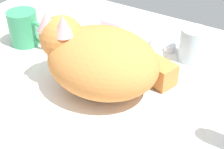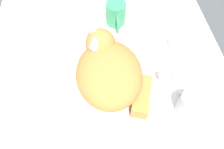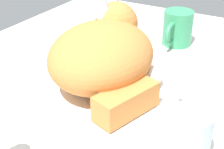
{
  "view_description": "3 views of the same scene",
  "coord_description": "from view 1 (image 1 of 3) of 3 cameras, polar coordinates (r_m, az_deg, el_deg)",
  "views": [
    {
      "loc": [
        32.13,
        -45.57,
        42.49
      ],
      "look_at": [
        2.17,
        0.22,
        4.55
      ],
      "focal_mm": 52.63,
      "sensor_mm": 36.0,
      "label": 1
    },
    {
      "loc": [
        33.03,
        -2.83,
        59.33
      ],
      "look_at": [
        -0.58,
        0.92,
        5.67
      ],
      "focal_mm": 33.77,
      "sensor_mm": 36.0,
      "label": 2
    },
    {
      "loc": [
        49.95,
        31.21,
        35.64
      ],
      "look_at": [
        0.49,
        2.65,
        3.85
      ],
      "focal_mm": 53.55,
      "sensor_mm": 36.0,
      "label": 3
    }
  ],
  "objects": [
    {
      "name": "sink_basin",
      "position": [
        0.7,
        -1.59,
        -2.38
      ],
      "size": [
        36.53,
        36.53,
        0.65
      ],
      "primitive_type": "cylinder",
      "color": "white",
      "rests_on": "ground_plane"
    },
    {
      "name": "faucet",
      "position": [
        0.85,
        6.71,
        5.99
      ],
      "size": [
        13.07,
        8.81,
        5.16
      ],
      "color": "silver",
      "rests_on": "ground_plane"
    },
    {
      "name": "soap_dish",
      "position": [
        0.93,
        0.41,
        7.99
      ],
      "size": [
        9.0,
        6.4,
        1.2
      ],
      "primitive_type": "cube",
      "color": "white",
      "rests_on": "ground_plane"
    },
    {
      "name": "rinse_cup",
      "position": [
        0.8,
        13.88,
        5.07
      ],
      "size": [
        6.47,
        6.47,
        8.03
      ],
      "color": "silver",
      "rests_on": "ground_plane"
    },
    {
      "name": "soap_bar",
      "position": [
        0.92,
        0.41,
        8.88
      ],
      "size": [
        7.25,
        4.31,
        2.02
      ],
      "primitive_type": "cube",
      "rotation": [
        0.0,
        0.0,
        -0.04
      ],
      "color": "silver",
      "rests_on": "soap_dish"
    },
    {
      "name": "cat",
      "position": [
        0.67,
        -2.35,
        2.89
      ],
      "size": [
        26.49,
        23.1,
        15.95
      ],
      "color": "#D17F3D",
      "rests_on": "sink_basin"
    },
    {
      "name": "ground_plane",
      "position": [
        0.71,
        -1.56,
        -3.55
      ],
      "size": [
        110.0,
        82.5,
        3.0
      ],
      "primitive_type": "cube",
      "color": "silver"
    },
    {
      "name": "coffee_mug",
      "position": [
        0.88,
        -14.98,
        7.78
      ],
      "size": [
        11.7,
        7.51,
        8.89
      ],
      "color": "#389966",
      "rests_on": "ground_plane"
    }
  ]
}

